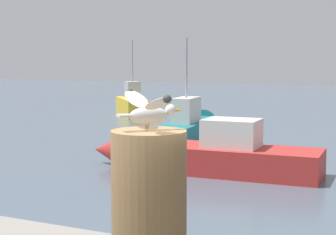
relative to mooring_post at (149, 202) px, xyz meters
name	(u,v)px	position (x,y,z in m)	size (l,w,h in m)	color
mooring_post	(149,202)	(0.00, 0.00, 0.00)	(0.43, 0.43, 0.82)	brown
seagull	(149,109)	(0.00, 0.00, 0.53)	(0.55, 0.52, 0.22)	tan
boat_yellow	(131,104)	(-12.79, 22.28, -1.51)	(3.72, 4.13, 3.89)	yellow
boat_red	(190,154)	(-4.18, 10.24, -1.64)	(6.28, 1.78, 1.70)	#B72D28
boat_teal	(193,124)	(-6.66, 16.29, -1.63)	(1.71, 5.44, 3.87)	#1E7075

